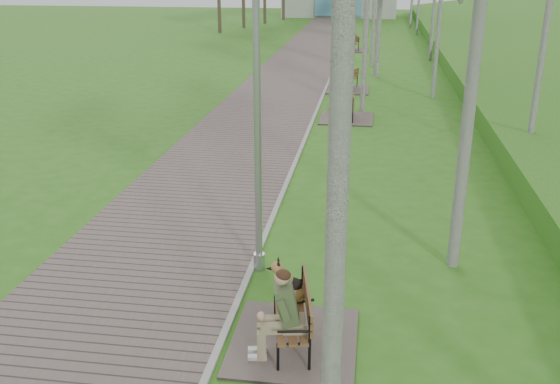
{
  "coord_description": "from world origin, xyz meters",
  "views": [
    {
      "loc": [
        1.84,
        -7.87,
        4.83
      ],
      "look_at": [
        0.33,
        2.22,
        1.02
      ],
      "focal_mm": 40.0,
      "sensor_mm": 36.0,
      "label": 1
    }
  ],
  "objects": [
    {
      "name": "bench_third",
      "position": [
        0.84,
        16.63,
        0.18
      ],
      "size": [
        1.63,
        1.81,
        1.0
      ],
      "color": "#625550",
      "rests_on": "ground"
    },
    {
      "name": "bench_main",
      "position": [
        0.88,
        -0.83,
        0.4
      ],
      "size": [
        1.67,
        1.85,
        1.45
      ],
      "color": "#625550",
      "rests_on": "ground"
    },
    {
      "name": "ground",
      "position": [
        0.0,
        0.0,
        0.0
      ],
      "size": [
        120.0,
        120.0,
        0.0
      ],
      "primitive_type": "plane",
      "color": "#326A19",
      "rests_on": "ground"
    },
    {
      "name": "bench_far",
      "position": [
        0.63,
        28.24,
        0.18
      ],
      "size": [
        1.63,
        1.81,
        1.0
      ],
      "color": "#625550",
      "rests_on": "ground"
    },
    {
      "name": "bench_second",
      "position": [
        1.01,
        11.9,
        0.19
      ],
      "size": [
        1.69,
        1.88,
        1.04
      ],
      "color": "#625550",
      "rests_on": "ground"
    },
    {
      "name": "pedestrian_near",
      "position": [
        -1.2,
        42.32,
        0.87
      ],
      "size": [
        0.72,
        0.57,
        1.74
      ],
      "primitive_type": "imported",
      "rotation": [
        0.0,
        0.0,
        3.42
      ],
      "color": "silver",
      "rests_on": "ground"
    },
    {
      "name": "walkway",
      "position": [
        -1.75,
        21.5,
        0.02
      ],
      "size": [
        3.5,
        67.0,
        0.04
      ],
      "primitive_type": "cube",
      "color": "#625550",
      "rests_on": "ground"
    },
    {
      "name": "lamp_post_near",
      "position": [
        0.13,
        1.24,
        2.26
      ],
      "size": [
        0.19,
        0.19,
        4.84
      ],
      "color": "#929499",
      "rests_on": "ground"
    },
    {
      "name": "lamp_post_third",
      "position": [
        0.16,
        28.81,
        2.6
      ],
      "size": [
        0.22,
        0.22,
        5.57
      ],
      "color": "#929499",
      "rests_on": "ground"
    },
    {
      "name": "lamp_post_second",
      "position": [
        0.19,
        17.91,
        2.72
      ],
      "size": [
        0.22,
        0.22,
        5.81
      ],
      "color": "#929499",
      "rests_on": "ground"
    },
    {
      "name": "kerb",
      "position": [
        0.0,
        21.5,
        0.03
      ],
      "size": [
        0.1,
        67.0,
        0.05
      ],
      "primitive_type": "cube",
      "color": "#999993",
      "rests_on": "ground"
    }
  ]
}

